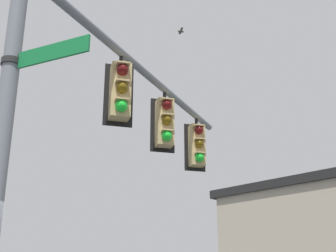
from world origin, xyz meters
TOP-DOWN VIEW (x-y plane):
  - signal_pole at (0.00, 0.00)m, footprint 0.22×0.22m
  - mast_arm at (-2.40, -2.76)m, footprint 4.93×5.62m
  - traffic_light_nearest_pole at (-1.75, -1.98)m, footprint 0.54×0.49m
  - traffic_light_mid_inner at (-2.97, -3.38)m, footprint 0.54×0.49m
  - traffic_light_mid_outer at (-4.18, -4.78)m, footprint 0.54×0.49m
  - street_name_sign at (-0.29, 0.25)m, footprint 1.04×0.93m
  - bird_flying at (-4.03, -5.54)m, footprint 0.19×0.29m

SIDE VIEW (x-z plane):
  - signal_pole at x=0.00m, z-range 0.00..6.14m
  - street_name_sign at x=-0.29m, z-range 4.17..4.39m
  - traffic_light_nearest_pole at x=-1.75m, z-range 4.28..5.60m
  - traffic_light_mid_inner at x=-2.97m, z-range 4.28..5.60m
  - traffic_light_mid_outer at x=-4.18m, z-range 4.28..5.60m
  - mast_arm at x=-2.40m, z-range 5.64..5.80m
  - bird_flying at x=-4.03m, z-range 8.54..8.63m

